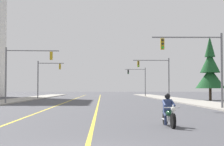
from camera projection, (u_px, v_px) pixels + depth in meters
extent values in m
cube|color=yellow|center=(99.00, 100.00, 54.01)|extent=(0.16, 100.00, 0.01)
cube|color=yellow|center=(71.00, 100.00, 53.90)|extent=(0.16, 100.00, 0.01)
cube|color=#9E998E|center=(186.00, 101.00, 49.34)|extent=(4.40, 110.00, 0.14)
cube|color=#9E998E|center=(10.00, 101.00, 48.70)|extent=(4.40, 110.00, 0.14)
cylinder|color=black|center=(173.00, 121.00, 15.49)|extent=(0.15, 0.64, 0.64)
cylinder|color=black|center=(165.00, 118.00, 17.03)|extent=(0.15, 0.64, 0.64)
cylinder|color=silver|center=(172.00, 113.00, 15.60)|extent=(0.08, 0.33, 0.68)
sphere|color=white|center=(173.00, 109.00, 15.46)|extent=(0.20, 0.20, 0.20)
cylinder|color=silver|center=(172.00, 108.00, 15.66)|extent=(0.70, 0.07, 0.04)
ellipsoid|color=#143D23|center=(169.00, 113.00, 16.15)|extent=(0.34, 0.57, 0.28)
cube|color=silver|center=(169.00, 118.00, 16.26)|extent=(0.26, 0.45, 0.24)
cube|color=black|center=(167.00, 114.00, 16.59)|extent=(0.30, 0.53, 0.12)
cube|color=#143D23|center=(165.00, 112.00, 17.00)|extent=(0.22, 0.37, 0.08)
cylinder|color=silver|center=(164.00, 119.00, 16.65)|extent=(0.10, 0.55, 0.08)
cube|color=navy|center=(167.00, 105.00, 16.57)|extent=(0.37, 0.26, 0.56)
sphere|color=black|center=(167.00, 96.00, 16.56)|extent=(0.26, 0.26, 0.26)
cylinder|color=navy|center=(171.00, 114.00, 16.42)|extent=(0.16, 0.45, 0.30)
cylinder|color=navy|center=(173.00, 121.00, 16.23)|extent=(0.12, 0.16, 0.35)
cylinder|color=navy|center=(173.00, 103.00, 16.33)|extent=(0.12, 0.53, 0.27)
cylinder|color=navy|center=(165.00, 114.00, 16.40)|extent=(0.16, 0.45, 0.30)
cylinder|color=navy|center=(166.00, 121.00, 16.21)|extent=(0.12, 0.16, 0.35)
cylinder|color=navy|center=(164.00, 103.00, 16.30)|extent=(0.12, 0.53, 0.27)
cylinder|color=slate|center=(222.00, 71.00, 30.00)|extent=(0.18, 0.18, 6.20)
cylinder|color=slate|center=(187.00, 37.00, 30.08)|extent=(5.67, 0.19, 0.11)
cube|color=#B79319|center=(162.00, 44.00, 30.04)|extent=(0.30, 0.24, 0.90)
sphere|color=black|center=(163.00, 40.00, 29.89)|extent=(0.18, 0.18, 0.18)
sphere|color=black|center=(163.00, 44.00, 29.88)|extent=(0.18, 0.18, 0.18)
sphere|color=green|center=(163.00, 47.00, 29.87)|extent=(0.18, 0.18, 0.18)
cylinder|color=slate|center=(6.00, 76.00, 40.27)|extent=(0.18, 0.18, 6.20)
cylinder|color=slate|center=(33.00, 51.00, 40.61)|extent=(5.74, 0.40, 0.11)
cube|color=#B79319|center=(51.00, 56.00, 40.74)|extent=(0.31, 0.25, 0.90)
sphere|color=black|center=(51.00, 53.00, 40.91)|extent=(0.18, 0.18, 0.18)
sphere|color=black|center=(51.00, 56.00, 40.90)|extent=(0.18, 0.18, 0.18)
sphere|color=green|center=(51.00, 59.00, 40.89)|extent=(0.18, 0.18, 0.18)
cylinder|color=slate|center=(169.00, 79.00, 54.30)|extent=(0.18, 0.18, 6.20)
cylinder|color=slate|center=(151.00, 60.00, 54.30)|extent=(5.29, 0.21, 0.11)
cube|color=#B79319|center=(138.00, 64.00, 54.19)|extent=(0.30, 0.25, 0.90)
sphere|color=black|center=(138.00, 62.00, 54.04)|extent=(0.18, 0.18, 0.18)
sphere|color=black|center=(138.00, 64.00, 54.03)|extent=(0.18, 0.18, 0.18)
sphere|color=green|center=(138.00, 66.00, 54.02)|extent=(0.18, 0.18, 0.18)
cylinder|color=slate|center=(38.00, 80.00, 60.21)|extent=(0.18, 0.18, 6.20)
cylinder|color=slate|center=(51.00, 63.00, 60.46)|extent=(4.17, 0.26, 0.11)
cube|color=#B79319|center=(60.00, 67.00, 60.53)|extent=(0.31, 0.25, 0.90)
sphere|color=black|center=(60.00, 65.00, 60.70)|extent=(0.18, 0.18, 0.18)
sphere|color=black|center=(60.00, 67.00, 60.68)|extent=(0.18, 0.18, 0.18)
sphere|color=green|center=(60.00, 68.00, 60.67)|extent=(0.18, 0.18, 0.18)
cylinder|color=slate|center=(145.00, 82.00, 79.47)|extent=(0.18, 0.18, 6.20)
cylinder|color=slate|center=(135.00, 69.00, 79.42)|extent=(4.34, 0.32, 0.11)
cube|color=black|center=(128.00, 72.00, 79.28)|extent=(0.31, 0.25, 0.90)
sphere|color=black|center=(128.00, 70.00, 79.14)|extent=(0.18, 0.18, 0.18)
sphere|color=black|center=(128.00, 72.00, 79.13)|extent=(0.18, 0.18, 0.18)
sphere|color=green|center=(128.00, 73.00, 79.12)|extent=(0.18, 0.18, 0.18)
cylinder|color=#423023|center=(210.00, 94.00, 53.71)|extent=(0.39, 0.39, 1.74)
cone|color=#194C23|center=(210.00, 78.00, 53.82)|extent=(4.26, 4.26, 3.05)
cone|color=#194C23|center=(210.00, 62.00, 53.91)|extent=(2.89, 2.89, 3.05)
cone|color=#194C23|center=(210.00, 46.00, 54.01)|extent=(1.53, 1.53, 3.05)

